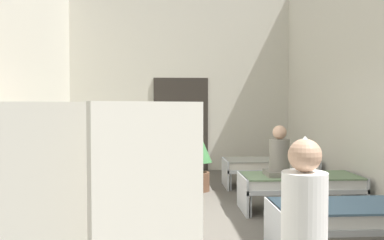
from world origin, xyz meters
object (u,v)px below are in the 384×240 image
object	(u,v)px
bed_right_row_3	(270,165)
potted_plant	(200,158)
nurse_near_aisle	(149,235)
bed_right_row_2	(300,183)
nurse_mid_aisle	(170,211)
bed_right_row_1	(356,216)
patient_seated_primary	(279,157)
bed_left_row_2	(76,186)
bed_left_row_3	(97,167)
bed_left_row_1	(35,222)

from	to	relation	value
bed_right_row_3	potted_plant	size ratio (longest dim) A/B	1.69
nurse_near_aisle	bed_right_row_2	bearing A→B (deg)	123.53
bed_right_row_3	nurse_mid_aisle	size ratio (longest dim) A/B	1.28
bed_right_row_3	nurse_mid_aisle	xyz separation A→B (m)	(-2.10, -3.78, 0.09)
bed_right_row_1	patient_seated_primary	bearing A→B (deg)	100.70
bed_left_row_2	nurse_near_aisle	bearing A→B (deg)	-65.07
nurse_mid_aisle	bed_right_row_3	bearing A→B (deg)	12.24
bed_right_row_1	bed_left_row_2	xyz separation A→B (m)	(-3.55, 1.90, 0.00)
bed_right_row_1	bed_left_row_3	size ratio (longest dim) A/B	1.00
bed_right_row_1	nurse_mid_aisle	world-z (taller)	nurse_mid_aisle
bed_right_row_2	nurse_mid_aisle	size ratio (longest dim) A/B	1.28
bed_left_row_2	nurse_near_aisle	world-z (taller)	nurse_near_aisle
bed_right_row_1	nurse_mid_aisle	size ratio (longest dim) A/B	1.28
bed_left_row_2	bed_right_row_3	world-z (taller)	same
bed_left_row_2	bed_left_row_3	distance (m)	1.90
bed_right_row_2	potted_plant	distance (m)	2.15
bed_left_row_1	bed_right_row_1	distance (m)	3.55
bed_right_row_2	patient_seated_primary	xyz separation A→B (m)	(-0.35, -0.05, 0.43)
bed_left_row_1	bed_right_row_2	size ratio (longest dim) A/B	1.00
bed_left_row_2	potted_plant	bearing A→B (deg)	36.81
nurse_mid_aisle	bed_left_row_3	bearing A→B (deg)	62.30
nurse_mid_aisle	patient_seated_primary	size ratio (longest dim) A/B	1.86
bed_right_row_1	potted_plant	xyz separation A→B (m)	(-1.48, 3.45, 0.21)
nurse_near_aisle	potted_plant	bearing A→B (deg)	152.97
bed_right_row_1	patient_seated_primary	xyz separation A→B (m)	(-0.35, 1.85, 0.43)
patient_seated_primary	bed_right_row_3	bearing A→B (deg)	79.81
bed_right_row_1	bed_right_row_2	xyz separation A→B (m)	(0.00, 1.90, 0.00)
nurse_near_aisle	patient_seated_primary	xyz separation A→B (m)	(1.94, 2.66, 0.34)
bed_right_row_1	bed_right_row_3	size ratio (longest dim) A/B	1.00
bed_right_row_3	bed_right_row_1	bearing A→B (deg)	-90.00
bed_left_row_3	nurse_mid_aisle	size ratio (longest dim) A/B	1.28
bed_right_row_3	nurse_mid_aisle	distance (m)	4.32
bed_left_row_1	nurse_near_aisle	xyz separation A→B (m)	(1.26, -0.81, 0.09)
bed_right_row_1	bed_right_row_2	bearing A→B (deg)	90.00
bed_right_row_2	bed_left_row_1	bearing A→B (deg)	-151.84
bed_left_row_3	nurse_mid_aisle	distance (m)	4.05
bed_left_row_2	bed_right_row_3	size ratio (longest dim) A/B	1.00
nurse_near_aisle	potted_plant	distance (m)	4.34
bed_right_row_1	nurse_mid_aisle	bearing A→B (deg)	179.41
bed_left_row_2	potted_plant	distance (m)	2.59
potted_plant	bed_left_row_2	bearing A→B (deg)	-143.19
bed_left_row_2	nurse_mid_aisle	world-z (taller)	nurse_mid_aisle
bed_left_row_3	potted_plant	size ratio (longest dim) A/B	1.69
bed_right_row_3	bed_left_row_2	bearing A→B (deg)	-151.84
bed_left_row_1	patient_seated_primary	size ratio (longest dim) A/B	2.37
bed_left_row_1	bed_right_row_3	bearing A→B (deg)	46.95
bed_right_row_1	nurse_near_aisle	world-z (taller)	nurse_near_aisle
bed_right_row_2	potted_plant	size ratio (longest dim) A/B	1.69
bed_left_row_3	patient_seated_primary	world-z (taller)	patient_seated_primary
potted_plant	nurse_mid_aisle	bearing A→B (deg)	-100.15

